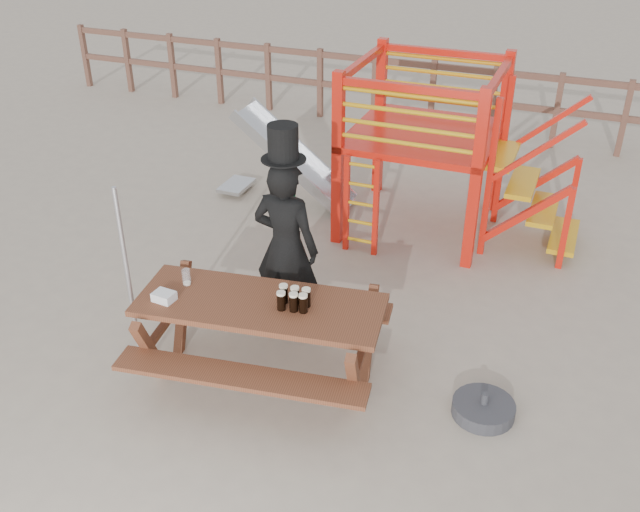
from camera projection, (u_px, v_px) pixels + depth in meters
The scene contains 10 objects.
ground at pixel (289, 394), 6.33m from camera, with size 60.00×60.00×0.00m, color tan.
back_fence at pixel (463, 92), 11.58m from camera, with size 15.09×0.09×1.20m.
playground_fort at pixel (416, 145), 8.62m from camera, with size 4.71×1.84×2.10m.
picnic_table at pixel (261, 331), 6.26m from camera, with size 2.32×1.76×0.82m.
man_with_hat at pixel (286, 243), 6.74m from camera, with size 0.68×0.46×2.13m.
metal_pole at pixel (129, 285), 6.15m from camera, with size 0.04×0.04×1.86m, color #B2B2B7.
parasol_base at pixel (483, 409), 6.07m from camera, with size 0.54×0.54×0.23m.
paper_bag at pixel (164, 297), 6.11m from camera, with size 0.18×0.14×0.08m, color white.
stout_pints at pixel (294, 299), 6.00m from camera, with size 0.29×0.20×0.17m.
empty_glasses at pixel (186, 278), 6.33m from camera, with size 0.07×0.07×0.15m.
Camera 1 is at (2.06, -4.41, 4.24)m, focal length 40.00 mm.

